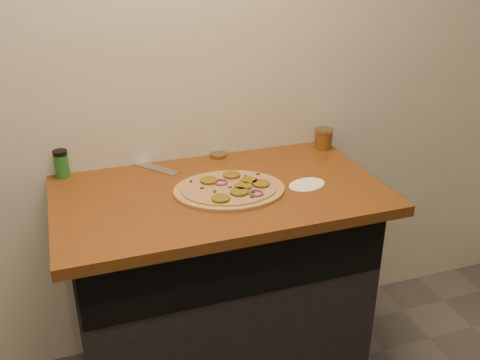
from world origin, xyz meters
name	(u,v)px	position (x,y,z in m)	size (l,w,h in m)	color
cabinet	(219,289)	(0.00, 1.45, 0.43)	(1.10, 0.60, 0.86)	black
countertop	(219,194)	(0.00, 1.42, 0.88)	(1.20, 0.70, 0.04)	brown
pizza	(230,189)	(0.03, 1.39, 0.91)	(0.46, 0.46, 0.03)	tan
chefs_knife	(138,162)	(-0.24, 1.75, 0.91)	(0.23, 0.29, 0.02)	#B7BAC1
mason_jar_lid	(218,155)	(0.09, 1.72, 0.91)	(0.07, 0.07, 0.02)	#928655
salsa_jar	(323,138)	(0.55, 1.67, 0.94)	(0.08, 0.08, 0.09)	#9E140F
spice_shaker	(61,164)	(-0.54, 1.72, 0.96)	(0.05, 0.05, 0.11)	#206826
flour_spill	(307,184)	(0.32, 1.35, 0.90)	(0.15, 0.15, 0.00)	white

